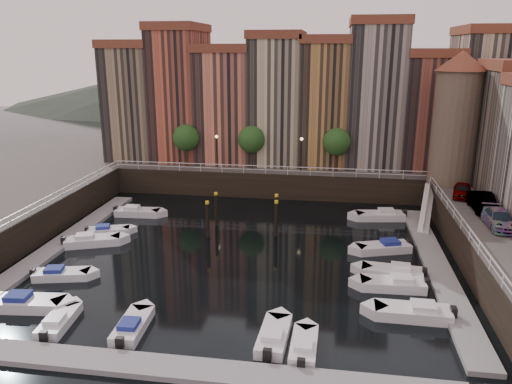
% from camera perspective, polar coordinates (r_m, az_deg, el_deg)
% --- Properties ---
extents(ground, '(200.00, 200.00, 0.00)m').
position_cam_1_polar(ground, '(43.63, -1.79, -6.81)').
color(ground, black).
rests_on(ground, ground).
extents(quay_far, '(80.00, 20.00, 3.00)m').
position_cam_1_polar(quay_far, '(67.71, 2.23, 2.87)').
color(quay_far, black).
rests_on(quay_far, ground).
extents(dock_left, '(2.00, 28.00, 0.35)m').
position_cam_1_polar(dock_left, '(48.22, -21.40, -5.47)').
color(dock_left, gray).
rests_on(dock_left, ground).
extents(dock_right, '(2.00, 28.00, 0.35)m').
position_cam_1_polar(dock_right, '(42.89, 19.97, -8.00)').
color(dock_right, gray).
rests_on(dock_right, ground).
extents(dock_near, '(30.00, 2.00, 0.35)m').
position_cam_1_polar(dock_near, '(29.05, -8.30, -19.43)').
color(dock_near, gray).
rests_on(dock_near, ground).
extents(mountains, '(145.00, 100.00, 18.00)m').
position_cam_1_polar(mountains, '(149.88, 6.74, 12.52)').
color(mountains, '#2D382D').
rests_on(mountains, ground).
extents(far_terrace, '(48.70, 10.30, 17.50)m').
position_cam_1_polar(far_terrace, '(63.42, 5.08, 10.58)').
color(far_terrace, '#8D7759').
rests_on(far_terrace, quay_far).
extents(corner_tower, '(5.20, 5.20, 13.80)m').
position_cam_1_polar(corner_tower, '(55.84, 21.91, 7.97)').
color(corner_tower, '#6B5B4C').
rests_on(corner_tower, quay_right).
extents(promenade_trees, '(21.20, 3.20, 5.20)m').
position_cam_1_polar(promenade_trees, '(59.28, 0.11, 6.00)').
color(promenade_trees, black).
rests_on(promenade_trees, quay_far).
extents(street_lamps, '(10.36, 0.36, 4.18)m').
position_cam_1_polar(street_lamps, '(58.38, 0.29, 5.15)').
color(street_lamps, black).
rests_on(street_lamps, quay_far).
extents(railings, '(36.08, 34.04, 0.52)m').
position_cam_1_polar(railings, '(46.90, -0.74, -0.24)').
color(railings, white).
rests_on(railings, ground).
extents(gangway, '(2.78, 8.32, 3.73)m').
position_cam_1_polar(gangway, '(52.62, 18.95, -1.44)').
color(gangway, white).
rests_on(gangway, ground).
extents(mooring_pilings, '(6.63, 3.58, 3.78)m').
position_cam_1_polar(mooring_pilings, '(47.64, -1.37, -2.68)').
color(mooring_pilings, black).
rests_on(mooring_pilings, ground).
extents(boat_left_0, '(5.22, 2.36, 1.18)m').
position_cam_1_polar(boat_left_0, '(37.88, -24.75, -11.47)').
color(boat_left_0, silver).
rests_on(boat_left_0, ground).
extents(boat_left_1, '(4.49, 2.47, 1.01)m').
position_cam_1_polar(boat_left_1, '(41.47, -21.43, -8.75)').
color(boat_left_1, silver).
rests_on(boat_left_1, ground).
extents(boat_left_2, '(5.13, 3.41, 1.16)m').
position_cam_1_polar(boat_left_2, '(47.25, -18.32, -5.31)').
color(boat_left_2, silver).
rests_on(boat_left_2, ground).
extents(boat_left_3, '(4.18, 2.60, 0.94)m').
position_cam_1_polar(boat_left_3, '(49.60, -16.59, -4.23)').
color(boat_left_3, silver).
rests_on(boat_left_3, ground).
extents(boat_left_4, '(4.96, 2.07, 1.12)m').
position_cam_1_polar(boat_left_4, '(54.06, -13.47, -2.24)').
color(boat_left_4, silver).
rests_on(boat_left_4, ground).
extents(boat_right_0, '(5.18, 1.94, 1.19)m').
position_cam_1_polar(boat_right_0, '(35.03, 17.65, -12.98)').
color(boat_right_0, silver).
rests_on(boat_right_0, ground).
extents(boat_right_1, '(4.96, 1.95, 1.13)m').
position_cam_1_polar(boat_right_1, '(38.45, 15.53, -10.11)').
color(boat_right_1, silver).
rests_on(boat_right_1, ground).
extents(boat_right_2, '(4.95, 2.26, 1.12)m').
position_cam_1_polar(boat_right_2, '(40.37, 15.44, -8.81)').
color(boat_right_2, silver).
rests_on(boat_right_2, ground).
extents(boat_right_3, '(5.02, 3.14, 1.13)m').
position_cam_1_polar(boat_right_3, '(44.87, 14.46, -6.15)').
color(boat_right_3, silver).
rests_on(boat_right_3, ground).
extents(boat_right_4, '(5.27, 2.60, 1.18)m').
position_cam_1_polar(boat_right_4, '(53.01, 14.10, -2.63)').
color(boat_right_4, silver).
rests_on(boat_right_4, ground).
extents(boat_near_0, '(1.88, 4.27, 0.97)m').
position_cam_1_polar(boat_near_0, '(34.99, -21.64, -13.57)').
color(boat_near_0, silver).
rests_on(boat_near_0, ground).
extents(boat_near_1, '(1.82, 4.47, 1.02)m').
position_cam_1_polar(boat_near_1, '(33.04, -13.98, -14.66)').
color(boat_near_1, silver).
rests_on(boat_near_1, ground).
extents(boat_near_2, '(1.87, 4.65, 1.06)m').
position_cam_1_polar(boat_near_2, '(31.13, 2.03, -16.18)').
color(boat_near_2, silver).
rests_on(boat_near_2, ground).
extents(boat_near_3, '(1.57, 4.14, 0.95)m').
position_cam_1_polar(boat_near_3, '(30.45, 5.49, -17.16)').
color(boat_near_3, silver).
rests_on(boat_near_3, ground).
extents(car_a, '(2.52, 4.25, 1.36)m').
position_cam_1_polar(car_a, '(52.20, 22.49, 0.08)').
color(car_a, gray).
rests_on(car_a, quay_right).
extents(car_b, '(1.70, 4.86, 1.60)m').
position_cam_1_polar(car_b, '(48.39, 24.46, -1.19)').
color(car_b, gray).
rests_on(car_b, quay_right).
extents(car_c, '(1.98, 4.82, 1.40)m').
position_cam_1_polar(car_c, '(44.67, 26.02, -2.89)').
color(car_c, gray).
rests_on(car_c, quay_right).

